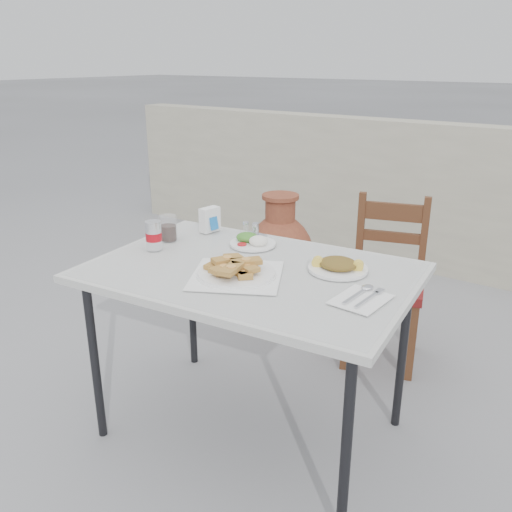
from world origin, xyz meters
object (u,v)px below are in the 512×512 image
Objects in this scene: cafe_table at (251,280)px; soda_can at (154,235)px; condiment_caddy at (253,232)px; cola_glass at (168,229)px; terracotta_urn at (279,258)px; chair at (386,279)px; salad_chopped_plate at (338,266)px; napkin_holder at (210,220)px; salad_rice_plate at (252,241)px; pide_plate at (236,268)px.

cafe_table is 10.73× the size of soda_can.
soda_can reaches higher than condiment_caddy.
cola_glass reaches higher than terracotta_urn.
salad_chopped_plate is at bearing -100.54° from chair.
soda_can is 0.14× the size of chair.
cafe_table is 1.53× the size of chair.
cafe_table is 11.91× the size of cola_glass.
cola_glass is 0.13× the size of chair.
terracotta_urn is at bearing 132.84° from salad_chopped_plate.
terracotta_urn is at bearing 106.95° from napkin_holder.
napkin_holder is (0.08, 0.22, 0.01)m from cola_glass.
soda_can is at bearing -137.36° from salad_rice_plate.
salad_rice_plate is 0.47m from soda_can.
napkin_holder is at bearing -81.37° from terracotta_urn.
salad_chopped_plate is at bearing -47.16° from terracotta_urn.
napkin_holder is (0.04, 0.36, -0.01)m from soda_can.
pide_plate is 4.16× the size of condiment_caddy.
cola_glass is 0.42m from condiment_caddy.
salad_rice_plate is at bearing -64.90° from terracotta_urn.
pide_plate is 4.02× the size of cola_glass.
terracotta_urn is at bearing 92.87° from cola_glass.
cola_glass is at bearing -101.25° from napkin_holder.
chair reaches higher than salad_chopped_plate.
cola_glass is at bearing 171.75° from cafe_table.
cafe_table is 0.31m from salad_rice_plate.
pide_plate is 0.51m from condiment_caddy.
condiment_caddy is (0.24, 0.04, -0.04)m from napkin_holder.
salad_chopped_plate is 0.57m from condiment_caddy.
cafe_table is 5.76× the size of salad_chopped_plate.
terracotta_urn is at bearing 150.89° from chair.
cola_glass is at bearing 161.72° from pide_plate.
soda_can is 1.36m from chair.
salad_chopped_plate is 1.44m from terracotta_urn.
chair is 1.15× the size of terracotta_urn.
salad_rice_plate is 0.11m from condiment_caddy.
cafe_table is 12.32× the size of condiment_caddy.
cola_glass is 0.15× the size of terracotta_urn.
salad_chopped_plate reaches higher than cafe_table.
pide_plate is at bearing -64.67° from terracotta_urn.
chair reaches higher than terracotta_urn.
pide_plate is 3.62× the size of soda_can.
salad_rice_plate reaches higher than terracotta_urn.
chair reaches higher than cafe_table.
soda_can is (-0.34, -0.31, 0.05)m from salad_rice_plate.
condiment_caddy is 1.04m from terracotta_urn.
terracotta_urn is (-0.06, 1.11, -0.50)m from cola_glass.
cafe_table is at bearing -24.24° from napkin_holder.
soda_can is at bearing -85.51° from terracotta_urn.
soda_can reaches higher than salad_chopped_plate.
salad_rice_plate is at bearing -55.55° from condiment_caddy.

